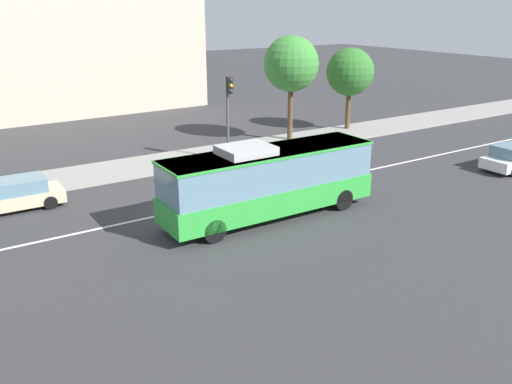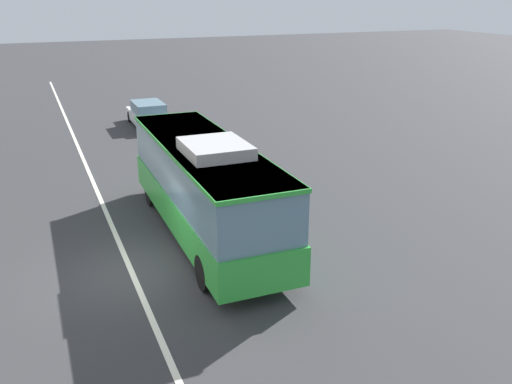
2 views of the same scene
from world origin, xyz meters
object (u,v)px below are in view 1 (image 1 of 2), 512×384
object	(u,v)px
sedan_beige	(14,195)
traffic_light_near_corner	(229,104)
transit_bus	(269,179)
street_tree_kerbside_right	(291,64)
street_tree_kerbside_left	(350,72)

from	to	relation	value
sedan_beige	traffic_light_near_corner	world-z (taller)	traffic_light_near_corner
sedan_beige	traffic_light_near_corner	distance (m)	12.86
transit_bus	traffic_light_near_corner	xyz separation A→B (m)	(3.00, 8.67, 1.75)
transit_bus	street_tree_kerbside_right	bearing A→B (deg)	50.39
sedan_beige	street_tree_kerbside_right	xyz separation A→B (m)	(18.68, 3.78, 4.56)
transit_bus	traffic_light_near_corner	distance (m)	9.34
transit_bus	street_tree_kerbside_right	distance (m)	14.76
transit_bus	street_tree_kerbside_left	world-z (taller)	street_tree_kerbside_left
sedan_beige	traffic_light_near_corner	size ratio (longest dim) A/B	0.87
traffic_light_near_corner	street_tree_kerbside_left	size ratio (longest dim) A/B	0.85
traffic_light_near_corner	street_tree_kerbside_left	bearing A→B (deg)	100.39
traffic_light_near_corner	street_tree_kerbside_right	xyz separation A→B (m)	(6.22, 2.32, 1.73)
sedan_beige	transit_bus	bearing A→B (deg)	143.63
transit_bus	traffic_light_near_corner	bearing A→B (deg)	71.29
traffic_light_near_corner	street_tree_kerbside_right	bearing A→B (deg)	107.95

